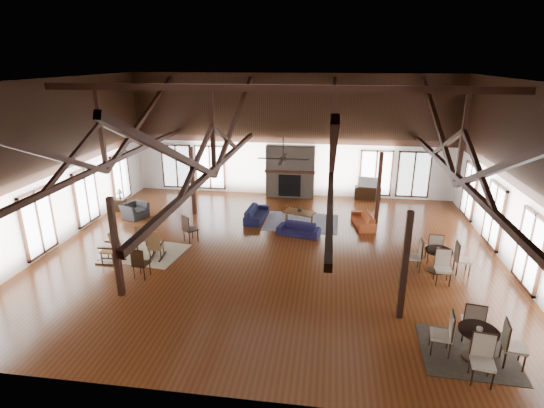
# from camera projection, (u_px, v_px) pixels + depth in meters

# --- Properties ---
(floor) EXTENTS (16.00, 16.00, 0.00)m
(floor) POSITION_uv_depth(u_px,v_px,m) (272.00, 252.00, 15.34)
(floor) COLOR #562C12
(floor) RESTS_ON ground
(ceiling) EXTENTS (16.00, 14.00, 0.02)m
(ceiling) POSITION_uv_depth(u_px,v_px,m) (272.00, 80.00, 13.39)
(ceiling) COLOR black
(ceiling) RESTS_ON wall_back
(wall_back) EXTENTS (16.00, 0.02, 6.00)m
(wall_back) POSITION_uv_depth(u_px,v_px,m) (291.00, 136.00, 20.92)
(wall_back) COLOR white
(wall_back) RESTS_ON floor
(wall_front) EXTENTS (16.00, 0.02, 6.00)m
(wall_front) POSITION_uv_depth(u_px,v_px,m) (219.00, 268.00, 7.81)
(wall_front) COLOR white
(wall_front) RESTS_ON floor
(wall_left) EXTENTS (0.02, 14.00, 6.00)m
(wall_left) POSITION_uv_depth(u_px,v_px,m) (54.00, 164.00, 15.41)
(wall_left) COLOR white
(wall_left) RESTS_ON floor
(wall_right) EXTENTS (0.02, 14.00, 6.00)m
(wall_right) POSITION_uv_depth(u_px,v_px,m) (523.00, 181.00, 13.31)
(wall_right) COLOR white
(wall_right) RESTS_ON floor
(roof_truss) EXTENTS (15.60, 14.07, 3.14)m
(roof_truss) POSITION_uv_depth(u_px,v_px,m) (272.00, 142.00, 14.03)
(roof_truss) COLOR black
(roof_truss) RESTS_ON wall_back
(post_grid) EXTENTS (8.16, 7.16, 3.05)m
(post_grid) POSITION_uv_depth(u_px,v_px,m) (272.00, 213.00, 14.84)
(post_grid) COLOR black
(post_grid) RESTS_ON floor
(fireplace) EXTENTS (2.50, 0.69, 2.60)m
(fireplace) POSITION_uv_depth(u_px,v_px,m) (290.00, 172.00, 21.17)
(fireplace) COLOR #756859
(fireplace) RESTS_ON floor
(ceiling_fan) EXTENTS (1.60, 1.60, 0.75)m
(ceiling_fan) POSITION_uv_depth(u_px,v_px,m) (283.00, 158.00, 13.12)
(ceiling_fan) COLOR black
(ceiling_fan) RESTS_ON roof_truss
(sofa_navy_front) EXTENTS (1.76, 1.00, 0.48)m
(sofa_navy_front) POSITION_uv_depth(u_px,v_px,m) (299.00, 229.00, 16.76)
(sofa_navy_front) COLOR #19163C
(sofa_navy_front) RESTS_ON floor
(sofa_navy_left) EXTENTS (1.89, 0.85, 0.54)m
(sofa_navy_left) POSITION_uv_depth(u_px,v_px,m) (256.00, 214.00, 18.39)
(sofa_navy_left) COLOR #131635
(sofa_navy_left) RESTS_ON floor
(sofa_orange) EXTENTS (1.83, 0.96, 0.51)m
(sofa_orange) POSITION_uv_depth(u_px,v_px,m) (363.00, 220.00, 17.70)
(sofa_orange) COLOR #AD4821
(sofa_orange) RESTS_ON floor
(coffee_table) EXTENTS (1.43, 1.05, 0.49)m
(coffee_table) POSITION_uv_depth(u_px,v_px,m) (299.00, 213.00, 17.98)
(coffee_table) COLOR brown
(coffee_table) RESTS_ON floor
(vase) EXTENTS (0.26, 0.26, 0.21)m
(vase) POSITION_uv_depth(u_px,v_px,m) (300.00, 209.00, 17.94)
(vase) COLOR #B2B2B2
(vase) RESTS_ON coffee_table
(armchair) EXTENTS (1.25, 1.18, 0.65)m
(armchair) POSITION_uv_depth(u_px,v_px,m) (135.00, 211.00, 18.59)
(armchair) COLOR #29282A
(armchair) RESTS_ON floor
(side_table_lamp) EXTENTS (0.42, 0.42, 1.08)m
(side_table_lamp) POSITION_uv_depth(u_px,v_px,m) (121.00, 202.00, 19.41)
(side_table_lamp) COLOR black
(side_table_lamp) RESTS_ON floor
(rocking_chair_a) EXTENTS (0.74, 0.86, 0.98)m
(rocking_chair_a) POSITION_uv_depth(u_px,v_px,m) (142.00, 238.00, 15.42)
(rocking_chair_a) COLOR olive
(rocking_chair_a) RESTS_ON floor
(rocking_chair_b) EXTENTS (0.49, 0.83, 1.03)m
(rocking_chair_b) POSITION_uv_depth(u_px,v_px,m) (155.00, 246.00, 14.72)
(rocking_chair_b) COLOR olive
(rocking_chair_b) RESTS_ON floor
(rocking_chair_c) EXTENTS (0.93, 0.53, 1.18)m
(rocking_chair_c) POSITION_uv_depth(u_px,v_px,m) (112.00, 248.00, 14.40)
(rocking_chair_c) COLOR olive
(rocking_chair_c) RESTS_ON floor
(side_chair_a) EXTENTS (0.64, 0.64, 1.08)m
(side_chair_a) POSITION_uv_depth(u_px,v_px,m) (188.00, 227.00, 15.99)
(side_chair_a) COLOR black
(side_chair_a) RESTS_ON floor
(side_chair_b) EXTENTS (0.49, 0.49, 1.05)m
(side_chair_b) POSITION_uv_depth(u_px,v_px,m) (139.00, 261.00, 13.32)
(side_chair_b) COLOR black
(side_chair_b) RESTS_ON floor
(cafe_table_near) EXTENTS (2.10, 2.10, 1.08)m
(cafe_table_near) POSITION_uv_depth(u_px,v_px,m) (477.00, 339.00, 9.75)
(cafe_table_near) COLOR black
(cafe_table_near) RESTS_ON floor
(cafe_table_far) EXTENTS (2.03, 2.03, 1.06)m
(cafe_table_far) POSITION_uv_depth(u_px,v_px,m) (438.00, 257.00, 13.80)
(cafe_table_far) COLOR black
(cafe_table_far) RESTS_ON floor
(cup_near) EXTENTS (0.14, 0.14, 0.11)m
(cup_near) POSITION_uv_depth(u_px,v_px,m) (480.00, 329.00, 9.61)
(cup_near) COLOR #B2B2B2
(cup_near) RESTS_ON cafe_table_near
(cup_far) EXTENTS (0.16, 0.16, 0.10)m
(cup_far) POSITION_uv_depth(u_px,v_px,m) (438.00, 250.00, 13.66)
(cup_far) COLOR #B2B2B2
(cup_far) RESTS_ON cafe_table_far
(tv_console) EXTENTS (1.26, 0.47, 0.63)m
(tv_console) POSITION_uv_depth(u_px,v_px,m) (368.00, 193.00, 21.05)
(tv_console) COLOR black
(tv_console) RESTS_ON floor
(television) EXTENTS (0.93, 0.24, 0.53)m
(television) POSITION_uv_depth(u_px,v_px,m) (368.00, 182.00, 20.86)
(television) COLOR #B2B2B2
(television) RESTS_ON tv_console
(rug_tan) EXTENTS (2.86, 2.37, 0.01)m
(rug_tan) POSITION_uv_depth(u_px,v_px,m) (146.00, 252.00, 15.33)
(rug_tan) COLOR tan
(rug_tan) RESTS_ON floor
(rug_navy) EXTENTS (3.15, 2.39, 0.01)m
(rug_navy) POSITION_uv_depth(u_px,v_px,m) (301.00, 222.00, 18.15)
(rug_navy) COLOR #1B214D
(rug_navy) RESTS_ON floor
(rug_dark) EXTENTS (2.26, 2.07, 0.01)m
(rug_dark) POSITION_uv_depth(u_px,v_px,m) (468.00, 352.00, 10.11)
(rug_dark) COLOR black
(rug_dark) RESTS_ON floor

